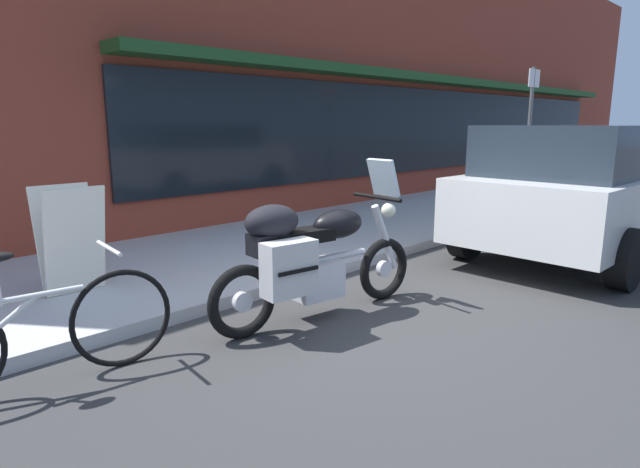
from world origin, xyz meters
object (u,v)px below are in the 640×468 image
parked_bicycle (38,333)px  parked_minivan (587,186)px  parking_sign_pole (530,126)px  sandwich_board_sign (71,239)px  touring_motorcycle (311,255)px

parked_bicycle → parked_minivan: parked_minivan is taller
parking_sign_pole → sandwich_board_sign: bearing=174.3°
touring_motorcycle → sandwich_board_sign: 2.33m
parking_sign_pole → touring_motorcycle: bearing=-170.6°
parked_minivan → parked_bicycle: bearing=169.4°
touring_motorcycle → parked_bicycle: touring_motorcycle is taller
parked_minivan → sandwich_board_sign: size_ratio=4.42×
parked_bicycle → parking_sign_pole: bearing=4.7°
parked_bicycle → parking_sign_pole: parking_sign_pole is taller
sandwich_board_sign → parked_bicycle: bearing=-117.9°
parked_bicycle → parking_sign_pole: (9.00, 0.74, 1.26)m
sandwich_board_sign → parking_sign_pole: bearing=-5.7°
touring_motorcycle → parked_minivan: parked_minivan is taller
touring_motorcycle → sandwich_board_sign: (-1.27, 1.95, 0.04)m
touring_motorcycle → parked_bicycle: (-2.09, 0.40, -0.21)m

